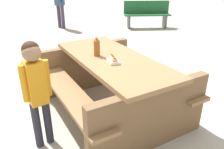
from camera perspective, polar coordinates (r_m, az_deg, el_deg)
name	(u,v)px	position (r m, az deg, el deg)	size (l,w,h in m)	color
ground_plane	(112,110)	(3.00, 0.00, -9.16)	(30.00, 30.00, 0.00)	#ADA599
picnic_table	(112,80)	(2.78, 0.00, -1.50)	(2.06, 1.76, 0.75)	olive
soda_bottle	(97,47)	(2.69, -3.89, 7.04)	(0.08, 0.08, 0.24)	brown
hotdog_tray	(113,60)	(2.50, 0.32, 3.77)	(0.21, 0.18, 0.08)	white
child_in_coat	(36,83)	(2.22, -18.78, -2.09)	(0.18, 0.28, 1.12)	#262633
park_bench_near	(147,14)	(7.70, 8.85, 15.04)	(1.25, 1.42, 0.85)	#1E592D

